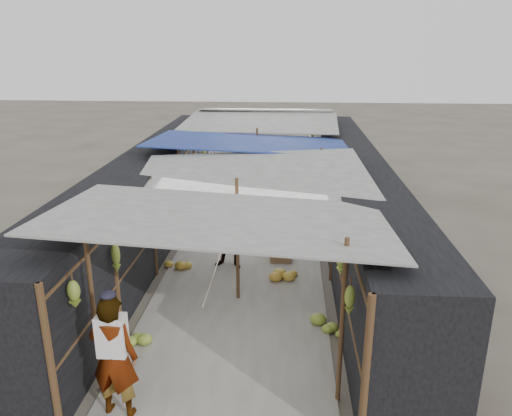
% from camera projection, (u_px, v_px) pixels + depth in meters
% --- Properties ---
extents(ground, '(80.00, 80.00, 0.00)m').
position_uv_depth(ground, '(218.00, 394.00, 7.58)').
color(ground, '#6B6356').
rests_on(ground, ground).
extents(aisle_slab, '(3.60, 16.00, 0.02)m').
position_uv_depth(aisle_slab, '(251.00, 237.00, 13.73)').
color(aisle_slab, '#9E998E').
rests_on(aisle_slab, ground).
extents(stall_left, '(1.40, 15.00, 2.30)m').
position_uv_depth(stall_left, '(152.00, 195.00, 13.55)').
color(stall_left, black).
rests_on(stall_left, ground).
extents(stall_right, '(1.40, 15.00, 2.30)m').
position_uv_depth(stall_right, '(352.00, 199.00, 13.20)').
color(stall_right, black).
rests_on(stall_right, ground).
extents(crate_near, '(0.57, 0.50, 0.30)m').
position_uv_depth(crate_near, '(265.00, 245.00, 12.81)').
color(crate_near, '#906B49').
rests_on(crate_near, ground).
extents(crate_mid, '(0.51, 0.41, 0.30)m').
position_uv_depth(crate_mid, '(281.00, 255.00, 12.16)').
color(crate_mid, '#906B49').
rests_on(crate_mid, ground).
extents(crate_back, '(0.47, 0.41, 0.27)m').
position_uv_depth(crate_back, '(229.00, 189.00, 17.76)').
color(crate_back, '#906B49').
rests_on(crate_back, ground).
extents(black_basin, '(0.65, 0.65, 0.20)m').
position_uv_depth(black_basin, '(309.00, 201.00, 16.52)').
color(black_basin, black).
rests_on(black_basin, ground).
extents(vendor_elderly, '(0.74, 0.53, 1.89)m').
position_uv_depth(vendor_elderly, '(114.00, 357.00, 6.90)').
color(vendor_elderly, white).
rests_on(vendor_elderly, ground).
extents(shopper_blue, '(0.90, 0.75, 1.66)m').
position_uv_depth(shopper_blue, '(231.00, 235.00, 11.62)').
color(shopper_blue, navy).
rests_on(shopper_blue, ground).
extents(vendor_seated, '(0.44, 0.66, 0.95)m').
position_uv_depth(vendor_seated, '(281.00, 189.00, 16.52)').
color(vendor_seated, '#544E48').
rests_on(vendor_seated, ground).
extents(market_canopy, '(5.62, 15.20, 2.77)m').
position_uv_depth(market_canopy, '(253.00, 148.00, 13.30)').
color(market_canopy, brown).
rests_on(market_canopy, ground).
extents(hanging_bananas, '(3.95, 14.04, 0.83)m').
position_uv_depth(hanging_bananas, '(254.00, 178.00, 13.36)').
color(hanging_bananas, olive).
rests_on(hanging_bananas, ground).
extents(floor_bananas, '(3.89, 10.90, 0.31)m').
position_uv_depth(floor_bananas, '(231.00, 258.00, 12.05)').
color(floor_bananas, '#B68D2E').
rests_on(floor_bananas, ground).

